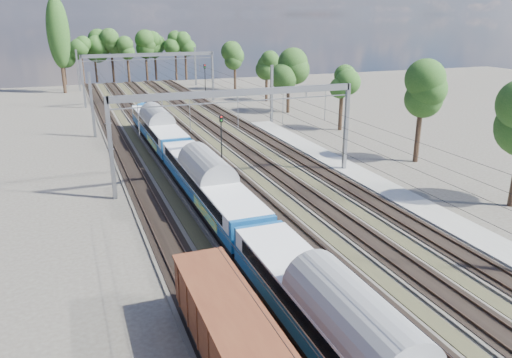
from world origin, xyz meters
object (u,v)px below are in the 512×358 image
object	(u,v)px
freight_boxcar	(238,347)
worker	(154,105)
emu_train	(209,179)
signal_far	(205,77)
signal_near	(221,136)

from	to	relation	value
freight_boxcar	worker	bearing A→B (deg)	83.04
emu_train	freight_boxcar	world-z (taller)	emu_train
worker	signal_far	size ratio (longest dim) A/B	0.24
signal_near	emu_train	bearing A→B (deg)	-104.51
emu_train	signal_far	size ratio (longest dim) A/B	10.51
freight_boxcar	signal_far	world-z (taller)	signal_far
worker	signal_far	distance (m)	14.94
worker	signal_far	xyz separation A→B (m)	(11.52, 8.92, 3.29)
freight_boxcar	signal_far	xyz separation A→B (m)	(19.83, 76.99, 2.01)
signal_far	emu_train	bearing A→B (deg)	-114.62
freight_boxcar	signal_near	xyz separation A→B (m)	(8.78, 30.65, 1.62)
signal_far	freight_boxcar	bearing A→B (deg)	-113.92
worker	signal_near	size ratio (longest dim) A/B	0.27
freight_boxcar	signal_far	size ratio (longest dim) A/B	2.04
signal_near	signal_far	distance (m)	47.64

